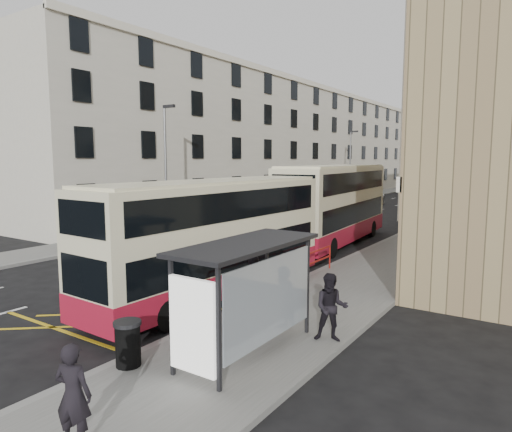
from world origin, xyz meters
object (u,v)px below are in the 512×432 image
Objects in this scene: double_decker_front at (215,238)px; car_dark at (410,186)px; pedestrian_near at (73,395)px; car_red at (482,189)px; white_van at (369,198)px; car_silver at (410,188)px; street_lamp_far at (351,161)px; street_lamp_near at (166,162)px; bus_shelter at (242,276)px; pedestrian_far at (254,288)px; litter_bin at (128,343)px; double_decker_rear at (335,204)px; pedestrian_mid at (331,308)px.

car_dark is (-9.62, 60.24, -1.33)m from double_decker_front.
pedestrian_near reaches higher than car_red.
white_van is 20.39m from car_silver.
street_lamp_far reaches higher than car_red.
street_lamp_near is 30.00m from street_lamp_far.
bus_shelter is 2.21× the size of pedestrian_far.
litter_bin is at bearing -59.51° from car_dark.
double_decker_rear reaches higher than pedestrian_far.
litter_bin is 0.21× the size of car_red.
bus_shelter is at bearing -42.42° from double_decker_front.
pedestrian_near is 65.97m from car_red.
street_lamp_far is 4.52× the size of pedestrian_mid.
pedestrian_near is 6.53m from pedestrian_mid.
street_lamp_near is at bearing 139.86° from bus_shelter.
car_dark is at bearing -9.96° from car_red.
car_red is at bearing 59.13° from street_lamp_far.
car_silver is at bearing 18.42° from car_red.
pedestrian_near is (3.56, -8.04, -1.07)m from double_decker_front.
white_van reaches higher than litter_bin.
street_lamp_far reaches higher than pedestrian_far.
double_decker_rear reaches higher than car_silver.
white_van is (3.61, 26.43, -3.91)m from street_lamp_near.
double_decker_rear is at bearing 106.57° from bus_shelter.
car_silver is (-13.50, 57.06, -0.26)m from pedestrian_mid.
car_dark is (-2.46, 25.26, 0.03)m from white_van.
car_silver is at bearing -100.97° from pedestrian_near.
pedestrian_mid is (15.97, -10.27, -3.60)m from street_lamp_near.
litter_bin is 63.47m from car_red.
street_lamp_near is 1.74× the size of car_dark.
bus_shelter reaches higher than car_dark.
pedestrian_far is 0.42× the size of car_dark.
double_decker_rear is (10.09, 3.08, -2.35)m from street_lamp_near.
pedestrian_far is at bearing 94.69° from car_red.
car_silver reaches higher than car_red.
car_dark reaches higher than white_van.
pedestrian_far is at bearing -79.67° from white_van.
street_lamp_near is 13.98m from double_decker_front.
street_lamp_near is 50.81m from car_red.
car_silver is 9.42m from car_red.
pedestrian_far is at bearing 80.11° from litter_bin.
car_silver is at bearing 100.48° from double_decker_front.
white_van is (-10.72, 43.02, -0.30)m from pedestrian_near.
double_decker_rear is 6.55× the size of pedestrian_near.
bus_shelter is 0.53× the size of street_lamp_near.
pedestrian_near is at bearing -72.90° from street_lamp_far.
car_dark is at bearing 101.93° from bus_shelter.
street_lamp_near is 26.96m from white_van.
street_lamp_far reaches higher than litter_bin.
double_decker_front is 8.86m from pedestrian_near.
car_silver is (2.47, 46.79, -3.86)m from street_lamp_near.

